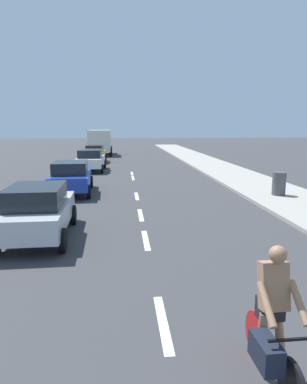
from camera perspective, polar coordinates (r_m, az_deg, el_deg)
ground_plane at (r=18.82m, az=-2.98°, el=0.63°), size 160.00×160.00×0.00m
sidewalk_strip at (r=22.02m, az=14.46°, el=1.94°), size 3.60×80.00×0.14m
lane_stripe_2 at (r=6.32m, az=1.51°, el=-20.18°), size 0.16×1.80×0.01m
lane_stripe_3 at (r=10.32m, az=-1.25°, el=-7.70°), size 0.16×1.80×0.01m
lane_stripe_4 at (r=13.13m, az=-2.08°, el=-3.71°), size 0.16×1.80×0.01m
lane_stripe_5 at (r=16.63m, az=-2.71°, el=-0.67°), size 0.16×1.80×0.01m
lane_stripe_6 at (r=22.49m, az=-3.32°, el=2.26°), size 0.16×1.80×0.01m
lane_stripe_7 at (r=24.67m, az=-3.47°, el=2.99°), size 0.16×1.80×0.01m
cyclist at (r=4.89m, az=18.42°, el=-19.44°), size 0.63×1.71×1.82m
parked_car_silver at (r=10.82m, az=-18.07°, el=-2.79°), size 1.97×4.06×1.57m
parked_car_blue at (r=17.63m, az=-13.09°, el=2.45°), size 2.11×4.28×1.57m
parked_car_white at (r=26.35m, az=-10.05°, el=5.16°), size 2.04×4.32×1.57m
parked_car_yellow at (r=32.50m, az=-9.35°, el=6.16°), size 1.89×3.88×1.57m
delivery_truck at (r=40.84m, az=-8.60°, el=7.99°), size 2.79×6.29×2.80m
trash_bin_far at (r=17.09m, az=19.49°, el=1.28°), size 0.60×0.60×1.05m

